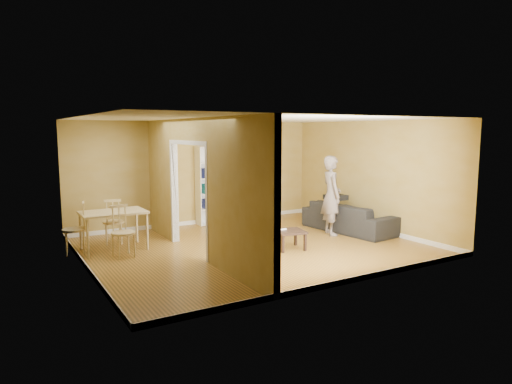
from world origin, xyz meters
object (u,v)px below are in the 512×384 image
(chair_near, at_px, (123,231))
(chair_far, at_px, (113,221))
(coffee_table, at_px, (289,233))
(person, at_px, (331,189))
(dining_table, at_px, (113,215))
(bookshelf, at_px, (212,185))
(sofa, at_px, (349,213))
(chair_left, at_px, (75,228))

(chair_near, xyz_separation_m, chair_far, (0.10, 1.18, -0.01))
(coffee_table, distance_m, chair_far, 3.73)
(person, height_order, dining_table, person)
(person, distance_m, chair_far, 4.84)
(chair_far, bearing_deg, bookshelf, -148.98)
(coffee_table, height_order, chair_near, chair_near)
(bookshelf, distance_m, coffee_table, 3.21)
(dining_table, height_order, chair_near, chair_near)
(person, bearing_deg, chair_far, 87.58)
(sofa, distance_m, coffee_table, 2.25)
(chair_near, bearing_deg, bookshelf, 28.60)
(chair_left, distance_m, chair_near, 1.02)
(dining_table, distance_m, chair_far, 0.59)
(coffee_table, bearing_deg, chair_near, 159.56)
(chair_left, bearing_deg, chair_near, 57.47)
(bookshelf, relative_size, chair_left, 1.96)
(bookshelf, xyz_separation_m, chair_left, (-3.54, -1.31, -0.48))
(sofa, relative_size, person, 1.09)
(person, distance_m, chair_near, 4.65)
(chair_far, bearing_deg, dining_table, 90.83)
(person, distance_m, chair_left, 5.50)
(coffee_table, bearing_deg, dining_table, 149.84)
(bookshelf, distance_m, chair_left, 3.80)
(person, relative_size, chair_far, 2.21)
(person, height_order, chair_left, person)
(sofa, xyz_separation_m, dining_table, (-5.19, 1.13, 0.25))
(sofa, bearing_deg, chair_far, 65.77)
(bookshelf, bearing_deg, coffee_table, -85.72)
(dining_table, distance_m, chair_near, 0.68)
(sofa, relative_size, dining_table, 1.87)
(dining_table, bearing_deg, chair_left, 175.96)
(coffee_table, height_order, chair_far, chair_far)
(bookshelf, height_order, chair_far, bookshelf)
(coffee_table, distance_m, dining_table, 3.54)
(sofa, height_order, dining_table, sofa)
(chair_left, relative_size, chair_far, 1.05)
(sofa, relative_size, chair_far, 2.41)
(bookshelf, height_order, chair_near, bookshelf)
(sofa, bearing_deg, dining_table, 71.69)
(chair_left, height_order, chair_near, chair_left)
(chair_near, bearing_deg, dining_table, 85.05)
(sofa, distance_m, bookshelf, 3.49)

